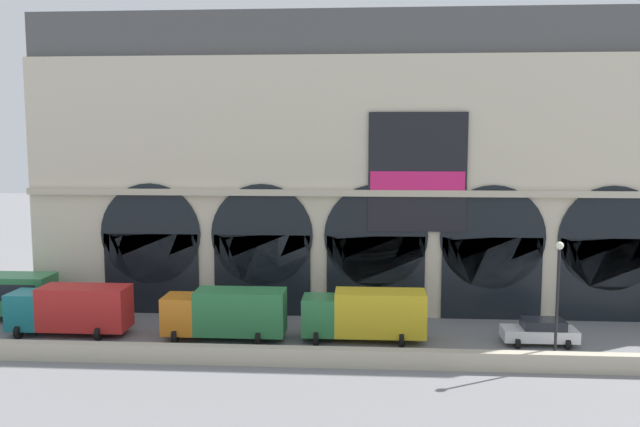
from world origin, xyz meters
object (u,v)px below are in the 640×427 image
at_px(street_lamp_quayside, 558,287).
at_px(box_truck_center, 366,314).
at_px(box_truck_west, 71,308).
at_px(car_mideast, 540,331).
at_px(box_truck_midwest, 226,313).

bearing_deg(street_lamp_quayside, box_truck_center, 159.41).
bearing_deg(box_truck_west, box_truck_center, -0.08).
relative_size(box_truck_center, car_mideast, 1.70).
bearing_deg(box_truck_west, car_mideast, -0.02).
relative_size(box_truck_west, street_lamp_quayside, 1.09).
height_order(box_truck_west, car_mideast, box_truck_west).
bearing_deg(car_mideast, street_lamp_quayside, -93.09).
height_order(box_truck_west, box_truck_midwest, same).
bearing_deg(street_lamp_quayside, car_mideast, 86.91).
relative_size(box_truck_midwest, street_lamp_quayside, 1.09).
height_order(box_truck_center, car_mideast, box_truck_center).
distance_m(box_truck_midwest, box_truck_center, 8.57).
xyz_separation_m(box_truck_center, street_lamp_quayside, (10.31, -3.87, 2.71)).
bearing_deg(street_lamp_quayside, box_truck_midwest, 169.27).
bearing_deg(box_truck_midwest, street_lamp_quayside, -10.73).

